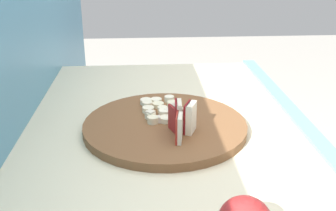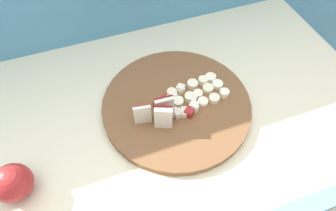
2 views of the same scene
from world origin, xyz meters
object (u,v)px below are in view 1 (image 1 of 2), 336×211
apple_dice_pile (174,117)px  banana_slice_rows (161,109)px  cutting_board (165,126)px  apple_wedge_fan (181,119)px

apple_dice_pile → banana_slice_rows: size_ratio=0.69×
cutting_board → apple_dice_pile: (0.01, -0.02, 0.02)m
banana_slice_rows → apple_wedge_fan: bearing=-162.3°
cutting_board → banana_slice_rows: bearing=5.0°
apple_wedge_fan → banana_slice_rows: size_ratio=0.64×
cutting_board → apple_wedge_fan: bearing=-150.2°
cutting_board → apple_wedge_fan: apple_wedge_fan is taller
apple_wedge_fan → banana_slice_rows: (0.12, 0.04, -0.02)m
apple_dice_pile → cutting_board: bearing=114.9°
cutting_board → apple_dice_pile: size_ratio=3.60×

